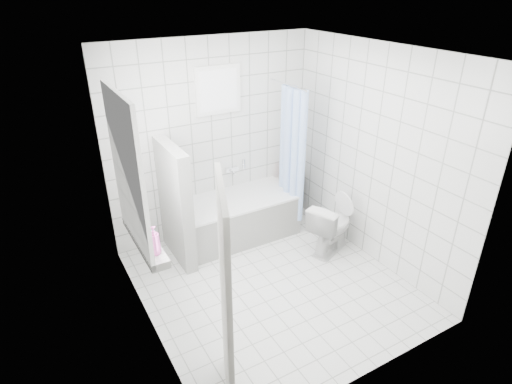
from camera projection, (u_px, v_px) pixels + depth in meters
ground at (271, 284)px, 4.98m from camera, size 3.00×3.00×0.00m
ceiling at (276, 52)px, 3.81m from camera, size 3.00×3.00×0.00m
wall_back at (212, 140)px, 5.56m from camera, size 2.80×0.02×2.60m
wall_front at (378, 257)px, 3.24m from camera, size 2.80×0.02×2.60m
wall_left at (139, 217)px, 3.77m from camera, size 0.02×3.00×2.60m
wall_right at (374, 158)px, 5.02m from camera, size 0.02×3.00×2.60m
window_left at (130, 173)px, 3.89m from camera, size 0.01×0.90×1.40m
window_back at (219, 90)px, 5.28m from camera, size 0.50×0.01×0.50m
window_sill at (145, 240)px, 4.24m from camera, size 0.18×1.02×0.08m
door at (226, 307)px, 3.18m from camera, size 0.33×0.76×2.00m
bathtub at (237, 217)px, 5.79m from camera, size 1.59×0.77×0.58m
partition_wall at (175, 204)px, 5.16m from camera, size 0.15×0.85×1.50m
tiled_ledge at (287, 195)px, 6.43m from camera, size 0.40×0.24×0.55m
toilet at (331, 227)px, 5.45m from camera, size 0.78×0.62×0.70m
curtain_rod at (288, 85)px, 5.33m from camera, size 0.02×0.80×0.02m
shower_curtain at (291, 155)px, 5.63m from camera, size 0.14×0.48×1.78m
tub_faucet at (232, 169)px, 5.84m from camera, size 0.18×0.06×0.06m
sill_bottles at (144, 227)px, 4.15m from camera, size 0.16×0.76×0.32m
ledge_bottles at (290, 171)px, 6.25m from camera, size 0.20×0.17×0.26m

